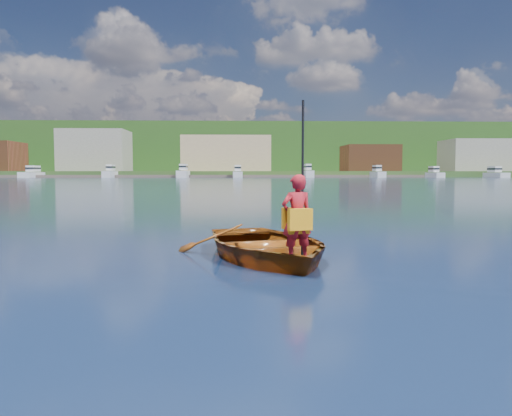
% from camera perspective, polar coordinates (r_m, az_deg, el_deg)
% --- Properties ---
extents(ground, '(600.00, 600.00, 0.00)m').
position_cam_1_polar(ground, '(8.78, 0.36, -4.76)').
color(ground, '#0F263D').
rests_on(ground, ground).
extents(rowboat, '(3.32, 4.00, 0.71)m').
position_cam_1_polar(rowboat, '(7.85, 1.11, -4.28)').
color(rowboat, brown).
rests_on(rowboat, ground).
extents(child_paddler, '(0.51, 0.42, 2.27)m').
position_cam_1_polar(child_paddler, '(7.01, 4.70, -1.11)').
color(child_paddler, maroon).
rests_on(child_paddler, ground).
extents(shoreline, '(400.00, 140.00, 22.00)m').
position_cam_1_polar(shoreline, '(245.45, -1.77, 6.10)').
color(shoreline, '#324C1E').
rests_on(shoreline, ground).
extents(dock, '(159.89, 15.04, 0.80)m').
position_cam_1_polar(dock, '(156.69, -0.91, 3.66)').
color(dock, brown).
rests_on(dock, ground).
extents(waterfront_buildings, '(202.00, 16.00, 14.00)m').
position_cam_1_polar(waterfront_buildings, '(173.95, -4.30, 6.10)').
color(waterfront_buildings, brown).
rests_on(waterfront_buildings, ground).
extents(marina_yachts, '(144.71, 12.06, 4.41)m').
position_cam_1_polar(marina_yachts, '(152.04, 0.08, 4.02)').
color(marina_yachts, silver).
rests_on(marina_yachts, ground).
extents(hillside_trees, '(316.81, 77.12, 25.32)m').
position_cam_1_polar(hillside_trees, '(260.54, 9.14, 7.99)').
color(hillside_trees, '#382314').
rests_on(hillside_trees, ground).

